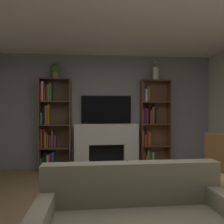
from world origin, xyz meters
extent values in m
cube|color=gray|center=(0.00, 2.76, 1.32)|extent=(5.14, 0.06, 2.64)
cube|color=white|center=(-0.56, 2.61, 0.28)|extent=(0.33, 0.25, 0.57)
cube|color=white|center=(0.56, 2.61, 0.28)|extent=(0.33, 0.25, 0.57)
cube|color=white|center=(0.00, 2.61, 0.80)|extent=(1.45, 0.25, 0.47)
cube|color=black|center=(0.00, 2.69, 0.28)|extent=(0.80, 0.08, 0.57)
cube|color=#515753|center=(0.00, 2.34, 0.01)|extent=(1.55, 0.30, 0.03)
cube|color=black|center=(0.00, 2.70, 1.36)|extent=(1.15, 0.06, 0.65)
cube|color=brown|center=(-1.47, 2.56, 1.02)|extent=(0.02, 0.33, 2.05)
cube|color=brown|center=(-0.81, 2.56, 1.02)|extent=(0.02, 0.33, 2.05)
cube|color=brown|center=(-1.14, 2.72, 1.02)|extent=(0.68, 0.02, 2.05)
cube|color=brown|center=(-1.14, 2.56, 0.01)|extent=(0.64, 0.33, 0.02)
cube|color=#36773F|center=(-1.44, 2.58, 0.16)|extent=(0.03, 0.27, 0.27)
cube|color=#327044|center=(-1.41, 2.62, 0.18)|extent=(0.02, 0.19, 0.32)
cube|color=#32703E|center=(-1.38, 2.62, 0.16)|extent=(0.03, 0.19, 0.27)
cube|color=black|center=(-1.34, 2.58, 0.22)|extent=(0.02, 0.27, 0.41)
cube|color=beige|center=(-1.30, 2.58, 0.19)|extent=(0.04, 0.26, 0.34)
cube|color=red|center=(-1.25, 2.57, 0.20)|extent=(0.04, 0.28, 0.37)
cube|color=#1E548F|center=(-1.19, 2.57, 0.22)|extent=(0.04, 0.28, 0.41)
cube|color=brown|center=(-1.14, 2.56, 0.51)|extent=(0.64, 0.33, 0.02)
cube|color=brown|center=(-1.44, 2.60, 0.73)|extent=(0.04, 0.24, 0.41)
cube|color=#B4381E|center=(-1.39, 2.62, 0.73)|extent=(0.03, 0.19, 0.42)
cube|color=olive|center=(-1.35, 2.59, 0.69)|extent=(0.03, 0.24, 0.34)
cube|color=brown|center=(-1.30, 2.60, 0.67)|extent=(0.04, 0.23, 0.29)
cube|color=#673F71|center=(-1.26, 2.60, 0.65)|extent=(0.02, 0.22, 0.27)
cube|color=brown|center=(-1.21, 2.61, 0.70)|extent=(0.04, 0.21, 0.36)
cube|color=#62366D|center=(-1.15, 2.59, 0.66)|extent=(0.04, 0.25, 0.28)
cube|color=brown|center=(-1.14, 2.56, 1.02)|extent=(0.64, 0.33, 0.02)
cube|color=#3C7455|center=(-1.43, 2.59, 1.17)|extent=(0.04, 0.25, 0.26)
cube|color=navy|center=(-1.38, 2.61, 1.22)|extent=(0.03, 0.21, 0.38)
cube|color=#9A6134|center=(-1.33, 2.58, 1.24)|extent=(0.04, 0.27, 0.41)
cube|color=#A37326|center=(-1.28, 2.59, 1.25)|extent=(0.04, 0.25, 0.44)
cube|color=brown|center=(-1.14, 2.56, 1.54)|extent=(0.64, 0.33, 0.02)
cube|color=#B61F31|center=(-1.44, 2.57, 1.74)|extent=(0.03, 0.28, 0.39)
cube|color=beige|center=(-1.40, 2.57, 1.76)|extent=(0.03, 0.28, 0.43)
cube|color=#AE3437|center=(-1.36, 2.60, 1.70)|extent=(0.03, 0.22, 0.31)
cube|color=brown|center=(-1.33, 2.61, 1.72)|extent=(0.03, 0.21, 0.36)
cube|color=#93633A|center=(-1.28, 2.58, 1.73)|extent=(0.04, 0.27, 0.37)
cube|color=#317541|center=(-1.23, 2.58, 1.75)|extent=(0.04, 0.27, 0.40)
cube|color=brown|center=(-1.14, 2.56, 2.04)|extent=(0.64, 0.33, 0.02)
cube|color=brown|center=(0.81, 2.60, 1.02)|extent=(0.02, 0.26, 2.05)
cube|color=brown|center=(1.47, 2.60, 1.02)|extent=(0.02, 0.26, 2.05)
cube|color=brown|center=(1.14, 2.72, 1.02)|extent=(0.68, 0.02, 2.05)
cube|color=brown|center=(1.14, 2.60, 0.01)|extent=(0.64, 0.26, 0.02)
cube|color=#672A6D|center=(0.84, 2.62, 0.24)|extent=(0.02, 0.20, 0.44)
cube|color=brown|center=(0.88, 2.63, 0.21)|extent=(0.03, 0.17, 0.38)
cube|color=#A68734|center=(0.93, 2.62, 0.16)|extent=(0.04, 0.19, 0.28)
cube|color=olive|center=(0.98, 2.64, 0.22)|extent=(0.04, 0.14, 0.40)
cube|color=#347341|center=(1.03, 2.64, 0.20)|extent=(0.04, 0.15, 0.36)
cube|color=beige|center=(1.08, 2.61, 0.19)|extent=(0.04, 0.21, 0.35)
cube|color=brown|center=(1.14, 2.60, 0.51)|extent=(0.64, 0.26, 0.02)
cube|color=brown|center=(0.85, 2.61, 0.70)|extent=(0.03, 0.20, 0.36)
cube|color=#B93A21|center=(0.90, 2.60, 0.65)|extent=(0.03, 0.22, 0.26)
cube|color=#5F3976|center=(0.94, 2.64, 0.71)|extent=(0.02, 0.15, 0.37)
cube|color=#BB331B|center=(0.97, 2.63, 0.71)|extent=(0.02, 0.17, 0.37)
cube|color=olive|center=(1.01, 2.64, 0.68)|extent=(0.04, 0.15, 0.32)
cube|color=brown|center=(1.14, 2.60, 1.02)|extent=(0.64, 0.26, 0.02)
cube|color=#AA3924|center=(0.85, 2.63, 1.22)|extent=(0.04, 0.16, 0.37)
cube|color=#2F3D8F|center=(0.89, 2.63, 1.22)|extent=(0.03, 0.17, 0.37)
cube|color=#A72125|center=(0.94, 2.61, 1.21)|extent=(0.04, 0.20, 0.36)
cube|color=black|center=(0.99, 2.62, 1.26)|extent=(0.04, 0.18, 0.45)
cube|color=brown|center=(1.03, 2.63, 1.19)|extent=(0.03, 0.17, 0.31)
cube|color=brown|center=(1.08, 2.61, 1.23)|extent=(0.04, 0.20, 0.40)
cube|color=black|center=(1.13, 2.64, 1.25)|extent=(0.04, 0.15, 0.44)
cube|color=brown|center=(1.14, 2.60, 1.54)|extent=(0.64, 0.26, 0.02)
cube|color=#613E78|center=(0.85, 2.62, 1.77)|extent=(0.04, 0.19, 0.44)
cube|color=beige|center=(0.91, 2.60, 1.69)|extent=(0.04, 0.22, 0.29)
cube|color=olive|center=(0.95, 2.64, 1.73)|extent=(0.02, 0.15, 0.36)
cube|color=olive|center=(0.98, 2.62, 1.71)|extent=(0.04, 0.18, 0.33)
cube|color=brown|center=(1.14, 2.60, 2.04)|extent=(0.64, 0.26, 0.02)
cylinder|color=#A37B48|center=(-1.14, 2.58, 2.11)|extent=(0.15, 0.15, 0.13)
sphere|color=#3C6825|center=(-1.14, 2.58, 2.27)|extent=(0.23, 0.23, 0.23)
cylinder|color=beige|center=(1.14, 2.58, 2.20)|extent=(0.14, 0.14, 0.30)
cylinder|color=#4C7F3F|center=(1.14, 2.59, 2.42)|extent=(0.01, 0.01, 0.16)
sphere|color=#DAD758|center=(1.14, 2.59, 2.50)|extent=(0.04, 0.04, 0.04)
cylinder|color=#4C7F3F|center=(1.13, 2.59, 2.42)|extent=(0.01, 0.01, 0.14)
sphere|color=#DAD758|center=(1.13, 2.59, 2.49)|extent=(0.06, 0.06, 0.06)
cylinder|color=#4C7F3F|center=(1.13, 2.56, 2.41)|extent=(0.01, 0.01, 0.13)
sphere|color=#DAD758|center=(1.13, 2.56, 2.47)|extent=(0.06, 0.06, 0.06)
cube|color=gray|center=(0.07, -0.30, 0.65)|extent=(1.71, 0.19, 0.40)
cylinder|color=brown|center=(1.42, 0.76, 0.20)|extent=(0.04, 0.04, 0.40)
cylinder|color=brown|center=(1.06, 0.13, 0.20)|extent=(0.04, 0.04, 0.40)
cylinder|color=brown|center=(0.91, 0.61, 0.20)|extent=(0.04, 0.04, 0.40)
cube|color=tan|center=(1.24, 0.44, 0.44)|extent=(0.71, 0.69, 0.08)
cube|color=brown|center=(1.24, 0.44, 0.38)|extent=(0.71, 0.69, 0.04)
cube|color=brown|center=(1.48, 0.52, 0.71)|extent=(0.22, 0.55, 0.61)
camera|label=1|loc=(-0.29, -2.35, 1.36)|focal=34.72mm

